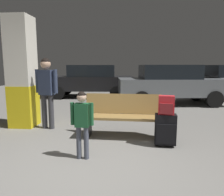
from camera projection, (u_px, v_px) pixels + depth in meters
ground_plane at (112, 113)px, 6.97m from camera, size 18.00×18.00×0.10m
structural_pillar at (22, 73)px, 5.10m from camera, size 0.57×0.57×2.63m
bench at (123, 116)px, 4.39m from camera, size 1.62×0.58×0.89m
suitcase at (165, 129)px, 3.89m from camera, size 0.39×0.25×0.60m
backpack_bright at (166, 105)px, 3.82m from camera, size 0.30×0.22×0.34m
child at (82, 118)px, 3.32m from camera, size 0.37×0.22×1.08m
adult at (47, 86)px, 4.91m from camera, size 0.56×0.26×1.65m
parked_car_far at (90, 80)px, 10.09m from camera, size 4.20×1.99×1.51m
parked_car_near at (171, 83)px, 8.24m from camera, size 4.26×2.12×1.51m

